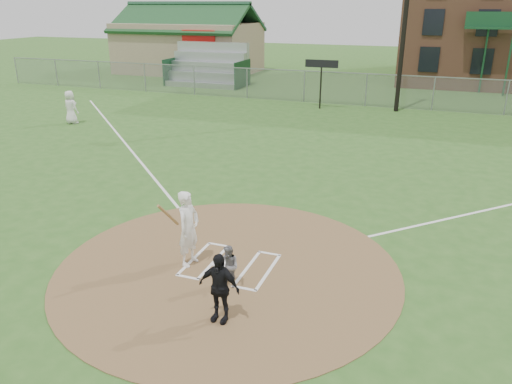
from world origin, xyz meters
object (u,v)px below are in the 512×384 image
(catcher, at_px, (229,267))
(umpire, at_px, (219,287))
(home_plate, at_px, (223,264))
(ondeck_player, at_px, (71,107))
(batter_at_plate, at_px, (188,228))

(catcher, distance_m, umpire, 1.33)
(home_plate, distance_m, ondeck_player, 18.06)
(home_plate, bearing_deg, batter_at_plate, -163.18)
(home_plate, relative_size, batter_at_plate, 0.23)
(catcher, distance_m, ondeck_player, 19.02)
(umpire, relative_size, batter_at_plate, 0.79)
(batter_at_plate, bearing_deg, home_plate, 16.82)
(catcher, xyz_separation_m, batter_at_plate, (-1.34, 0.64, 0.46))
(catcher, relative_size, ondeck_player, 0.57)
(umpire, bearing_deg, catcher, 106.61)
(ondeck_player, bearing_deg, batter_at_plate, 147.57)
(umpire, xyz_separation_m, ondeck_player, (-14.79, 13.61, 0.10))
(home_plate, height_order, catcher, catcher)
(catcher, bearing_deg, batter_at_plate, 173.28)
(umpire, bearing_deg, ondeck_player, 139.65)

